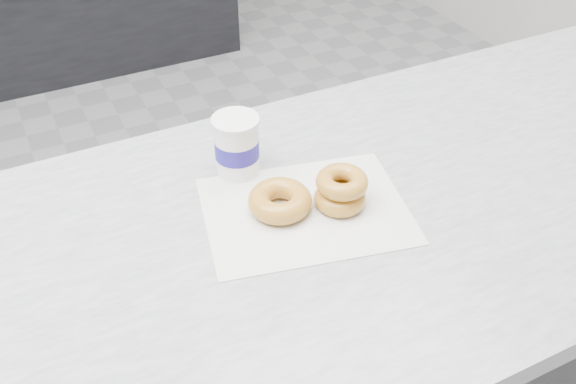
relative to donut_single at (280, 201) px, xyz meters
name	(u,v)px	position (x,y,z in m)	size (l,w,h in m)	color
ground	(100,367)	(-0.34, 0.55, -0.92)	(5.00, 5.00, 0.00)	#959597
wax_paper	(306,210)	(0.04, -0.02, -0.02)	(0.34, 0.26, 0.00)	silver
donut_single	(280,201)	(0.00, 0.00, 0.00)	(0.11, 0.11, 0.04)	gold
donut_stack	(341,190)	(0.10, -0.03, 0.01)	(0.12, 0.12, 0.06)	gold
coffee_cup	(237,145)	(-0.02, 0.13, 0.04)	(0.10, 0.10, 0.11)	white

